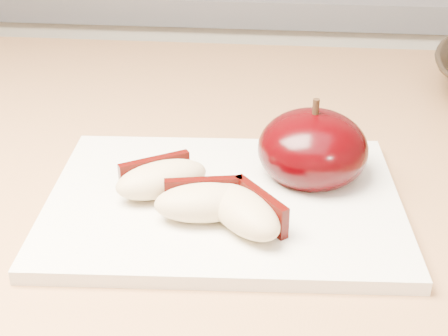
{
  "coord_description": "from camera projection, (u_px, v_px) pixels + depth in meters",
  "views": [
    {
      "loc": [
        0.1,
        -0.01,
        1.17
      ],
      "look_at": [
        0.06,
        0.4,
        0.94
      ],
      "focal_mm": 50.0,
      "sensor_mm": 36.0,
      "label": 1
    }
  ],
  "objects": [
    {
      "name": "back_cabinet",
      "position": [
        232.0,
        175.0,
        1.4
      ],
      "size": [
        2.4,
        0.62,
        0.94
      ],
      "color": "silver",
      "rests_on": "ground"
    },
    {
      "name": "cutting_board",
      "position": [
        224.0,
        201.0,
        0.5
      ],
      "size": [
        0.29,
        0.22,
        0.01
      ],
      "primitive_type": "cube",
      "rotation": [
        0.0,
        0.0,
        0.06
      ],
      "color": "silver",
      "rests_on": "island_counter"
    },
    {
      "name": "apple_wedge_b",
      "position": [
        205.0,
        201.0,
        0.46
      ],
      "size": [
        0.08,
        0.05,
        0.03
      ],
      "rotation": [
        0.0,
        0.0,
        0.19
      ],
      "color": "tan",
      "rests_on": "cutting_board"
    },
    {
      "name": "apple_half",
      "position": [
        313.0,
        149.0,
        0.51
      ],
      "size": [
        0.1,
        0.1,
        0.08
      ],
      "rotation": [
        0.0,
        0.0,
        0.14
      ],
      "color": "black",
      "rests_on": "cutting_board"
    },
    {
      "name": "apple_wedge_a",
      "position": [
        161.0,
        178.0,
        0.49
      ],
      "size": [
        0.08,
        0.07,
        0.03
      ],
      "rotation": [
        0.0,
        0.0,
        0.55
      ],
      "color": "tan",
      "rests_on": "cutting_board"
    },
    {
      "name": "apple_wedge_c",
      "position": [
        245.0,
        211.0,
        0.45
      ],
      "size": [
        0.07,
        0.08,
        0.03
      ],
      "rotation": [
        0.0,
        0.0,
        -0.89
      ],
      "color": "tan",
      "rests_on": "cutting_board"
    }
  ]
}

